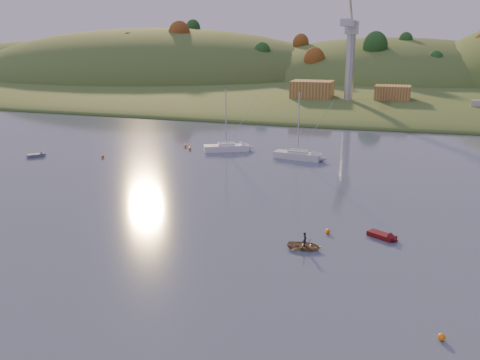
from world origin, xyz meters
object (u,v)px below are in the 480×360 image
(sailboat_far, at_px, (298,155))
(grey_dinghy, at_px, (39,155))
(sailboat_near, at_px, (226,147))
(red_tender, at_px, (387,237))
(canoe, at_px, (305,246))

(sailboat_far, distance_m, grey_dinghy, 42.34)
(sailboat_near, bearing_deg, red_tender, -76.38)
(sailboat_far, xyz_separation_m, canoe, (7.77, -36.63, -0.37))
(sailboat_far, xyz_separation_m, grey_dinghy, (-41.00, -10.57, -0.46))
(sailboat_far, height_order, grey_dinghy, sailboat_far)
(red_tender, height_order, grey_dinghy, grey_dinghy)
(canoe, relative_size, grey_dinghy, 1.04)
(canoe, distance_m, red_tender, 8.69)
(sailboat_near, distance_m, canoe, 44.10)
(sailboat_near, bearing_deg, grey_dinghy, 179.04)
(canoe, bearing_deg, grey_dinghy, 60.82)
(canoe, bearing_deg, sailboat_far, 10.91)
(sailboat_near, xyz_separation_m, grey_dinghy, (-28.11, -12.90, -0.46))
(canoe, bearing_deg, red_tender, -58.53)
(grey_dinghy, bearing_deg, canoe, -74.95)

